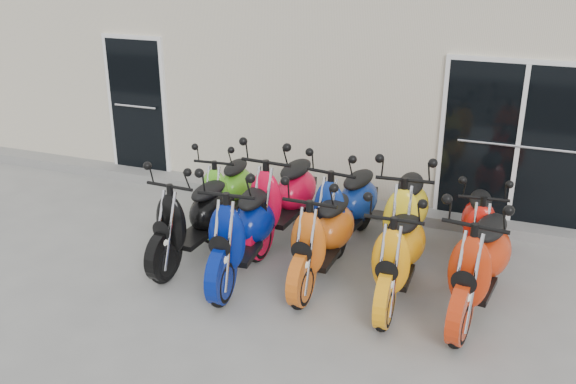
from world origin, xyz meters
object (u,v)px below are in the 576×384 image
scooter_front_black (192,207)px  scooter_back_red (282,185)px  scooter_back_green (226,181)px  scooter_back_yellow (407,203)px  scooter_front_blue (242,218)px  scooter_back_blue (345,196)px  scooter_front_red (481,250)px  scooter_back_extra (480,217)px  scooter_front_orange_b (399,241)px  scooter_front_orange_a (323,225)px

scooter_front_black → scooter_back_red: bearing=52.0°
scooter_back_green → scooter_back_yellow: scooter_back_yellow is taller
scooter_front_blue → scooter_back_blue: 1.44m
scooter_back_red → scooter_back_green: bearing=173.6°
scooter_front_black → scooter_back_blue: (1.63, 0.98, 0.02)m
scooter_front_red → scooter_back_yellow: size_ratio=0.98×
scooter_back_blue → scooter_back_extra: bearing=11.2°
scooter_back_red → scooter_back_yellow: bearing=3.0°
scooter_front_orange_b → scooter_back_blue: size_ratio=0.98×
scooter_front_black → scooter_front_orange_b: (2.53, -0.02, 0.01)m
scooter_front_black → scooter_back_yellow: size_ratio=0.92×
scooter_front_orange_b → scooter_back_red: bearing=150.0°
scooter_front_blue → scooter_back_blue: (0.89, 1.14, -0.03)m
scooter_front_red → scooter_back_blue: 1.99m
scooter_front_red → scooter_back_yellow: bearing=143.0°
scooter_front_orange_a → scooter_back_yellow: bearing=48.8°
scooter_front_orange_b → scooter_back_blue: (-0.90, 0.99, 0.02)m
scooter_front_black → scooter_front_orange_a: bearing=5.3°
scooter_back_blue → scooter_back_yellow: 0.78m
scooter_front_orange_a → scooter_back_blue: 0.91m
scooter_front_blue → scooter_back_yellow: 1.99m
scooter_front_orange_a → scooter_back_extra: 1.91m
scooter_back_yellow → scooter_front_orange_a: bearing=-137.4°
scooter_front_black → scooter_front_red: scooter_front_red is taller
scooter_front_red → scooter_back_blue: scooter_front_red is taller
scooter_front_red → scooter_back_blue: size_ratio=1.03×
scooter_front_blue → scooter_front_orange_b: bearing=-0.6°
scooter_front_black → scooter_front_blue: bearing=-9.4°
scooter_back_extra → scooter_back_blue: bearing=178.0°
scooter_front_black → scooter_back_yellow: scooter_back_yellow is taller
scooter_back_yellow → scooter_back_extra: (0.85, 0.15, -0.11)m
scooter_back_blue → scooter_back_yellow: size_ratio=0.95×
scooter_back_yellow → scooter_back_green: bearing=171.4°
scooter_front_black → scooter_back_extra: bearing=21.1°
scooter_front_blue → scooter_front_black: bearing=162.6°
scooter_front_blue → scooter_front_red: 2.63m
scooter_front_blue → scooter_front_red: (2.62, 0.15, -0.00)m
scooter_front_orange_b → scooter_back_green: size_ratio=1.09×
scooter_back_extra → scooter_back_yellow: bearing=-175.4°
scooter_front_red → scooter_back_blue: (-1.73, 0.98, -0.02)m
scooter_front_orange_a → scooter_back_yellow: (0.78, 0.86, 0.05)m
scooter_front_orange_b → scooter_front_red: bearing=-0.6°
scooter_front_black → scooter_back_red: (0.80, 0.93, 0.06)m
scooter_front_orange_b → scooter_back_green: 2.82m
scooter_back_yellow → scooter_back_blue: bearing=171.1°
scooter_front_blue → scooter_back_extra: scooter_front_blue is taller
scooter_back_red → scooter_back_blue: bearing=6.5°
scooter_front_red → scooter_back_green: 3.61m
scooter_back_red → scooter_back_blue: scooter_back_red is taller
scooter_front_black → scooter_front_orange_a: (1.63, 0.07, 0.01)m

